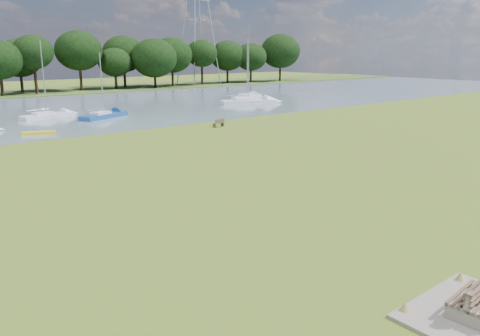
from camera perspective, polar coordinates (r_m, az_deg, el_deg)
ground at (r=24.23m, az=-4.57°, el=-3.90°), size 220.00×220.00×0.00m
river at (r=62.89m, az=-26.88°, el=5.76°), size 220.00×40.00×0.10m
concrete_pad at (r=15.74m, az=26.91°, el=-15.67°), size 4.20×3.20×0.10m
bench_pair at (r=15.52m, az=27.11°, el=-14.11°), size 2.06×1.32×1.06m
riverbank_bench at (r=47.29m, az=-2.60°, el=5.49°), size 1.35×0.59×0.80m
kayak at (r=46.46m, az=-23.38°, el=3.93°), size 2.94×1.60×0.29m
sailboat_2 at (r=57.66m, az=-22.50°, el=6.08°), size 6.30×3.21×8.51m
sailboat_5 at (r=55.51m, az=-16.32°, el=6.33°), size 6.30×4.12×7.25m
sailboat_6 at (r=67.82m, az=0.95°, el=8.27°), size 8.14×4.91×11.26m
sailboat_7 at (r=74.48m, az=0.84°, el=8.78°), size 7.30×4.79×9.26m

